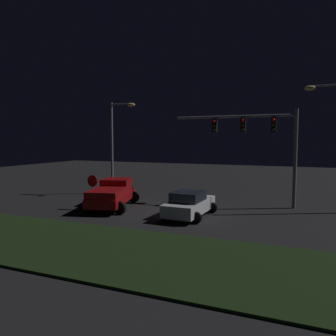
{
  "coord_description": "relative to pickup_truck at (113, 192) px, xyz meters",
  "views": [
    {
      "loc": [
        6.98,
        -19.78,
        4.49
      ],
      "look_at": [
        -1.45,
        0.47,
        2.64
      ],
      "focal_mm": 35.66,
      "sensor_mm": 36.0,
      "label": 1
    }
  ],
  "objects": [
    {
      "name": "pickup_truck",
      "position": [
        0.0,
        0.0,
        0.0
      ],
      "size": [
        3.85,
        5.74,
        1.8
      ],
      "rotation": [
        0.0,
        0.0,
        1.85
      ],
      "color": "maroon",
      "rests_on": "ground_plane"
    },
    {
      "name": "car_sedan",
      "position": [
        5.62,
        -0.63,
        -0.26
      ],
      "size": [
        2.57,
        4.45,
        1.51
      ],
      "rotation": [
        0.0,
        0.0,
        1.54
      ],
      "color": "silver",
      "rests_on": "ground_plane"
    },
    {
      "name": "street_lamp_left",
      "position": [
        -2.64,
        4.93,
        3.78
      ],
      "size": [
        2.3,
        0.44,
        7.55
      ],
      "color": "slate",
      "rests_on": "ground_plane"
    },
    {
      "name": "stop_sign",
      "position": [
        -0.85,
        -1.04,
        0.56
      ],
      "size": [
        0.76,
        0.08,
        2.23
      ],
      "color": "slate",
      "rests_on": "ground_plane"
    },
    {
      "name": "ground_plane",
      "position": [
        4.89,
        0.88,
        -1.0
      ],
      "size": [
        80.0,
        80.0,
        0.0
      ],
      "primitive_type": "plane",
      "color": "black"
    },
    {
      "name": "traffic_signal_gantry",
      "position": [
        8.75,
        4.28,
        3.9
      ],
      "size": [
        8.32,
        0.56,
        6.5
      ],
      "color": "slate",
      "rests_on": "ground_plane"
    },
    {
      "name": "grass_median",
      "position": [
        4.89,
        -7.63,
        -0.95
      ],
      "size": [
        27.54,
        6.01,
        0.1
      ],
      "primitive_type": "cube",
      "color": "black",
      "rests_on": "ground_plane"
    },
    {
      "name": "street_lamp_right",
      "position": [
        13.49,
        3.85,
        4.01
      ],
      "size": [
        2.5,
        0.44,
        7.95
      ],
      "color": "slate",
      "rests_on": "ground_plane"
    }
  ]
}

